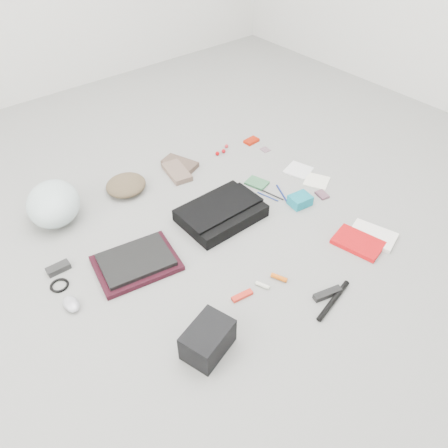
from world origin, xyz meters
TOP-DOWN VIEW (x-y plane):
  - ground_plane at (0.00, 0.00)m, footprint 4.00×4.00m
  - messenger_bag at (0.05, 0.09)m, footprint 0.40×0.29m
  - bag_flap at (0.05, 0.09)m, footprint 0.41×0.19m
  - laptop_sleeve at (-0.45, 0.08)m, footprint 0.40×0.33m
  - laptop at (-0.45, 0.08)m, footprint 0.34×0.28m
  - bike_helmet at (-0.59, 0.61)m, footprint 0.37×0.40m
  - beanie at (-0.20, 0.59)m, footprint 0.28×0.27m
  - mitten_left at (0.10, 0.55)m, footprint 0.14×0.22m
  - mitten_right at (0.16, 0.60)m, footprint 0.17×0.23m
  - power_brick at (-0.74, 0.27)m, footprint 0.10×0.05m
  - cable_coil at (-0.77, 0.18)m, footprint 0.10×0.10m
  - mouse at (-0.78, 0.04)m, footprint 0.06×0.10m
  - camera_bag at (-0.46, -0.47)m, footprint 0.22×0.18m
  - multitool at (-0.20, -0.36)m, footprint 0.10×0.04m
  - toiletry_tube_white at (-0.09, -0.38)m, footprint 0.04×0.07m
  - toiletry_tube_orange at (-0.01, -0.39)m, footprint 0.05×0.08m
  - u_lock at (0.09, -0.59)m, footprint 0.13×0.06m
  - bike_pump at (0.08, -0.63)m, footprint 0.25×0.08m
  - book_red at (0.44, -0.47)m, footprint 0.20×0.25m
  - book_white at (0.53, -0.49)m, footprint 0.20×0.24m
  - notepad at (0.39, 0.19)m, footprint 0.12×0.14m
  - pen_blue at (0.36, 0.06)m, footprint 0.04×0.13m
  - pen_black at (0.38, 0.06)m, footprint 0.04×0.15m
  - pen_navy at (0.43, 0.03)m, footprint 0.07×0.15m
  - accordion_wallet at (0.44, -0.09)m, footprint 0.12×0.10m
  - card_deck at (0.59, -0.12)m, footprint 0.06×0.08m
  - napkin_top at (0.66, 0.13)m, footprint 0.17×0.17m
  - napkin_bottom at (0.67, -0.01)m, footprint 0.17×0.17m
  - lollipop_a at (0.40, 0.55)m, footprint 0.03×0.03m
  - lollipop_b at (0.45, 0.55)m, footprint 0.03×0.03m
  - lollipop_c at (0.50, 0.59)m, footprint 0.03×0.03m
  - altoids_tin at (0.66, 0.54)m, footprint 0.10×0.06m
  - stamp_sheet at (0.67, 0.41)m, footprint 0.05×0.06m

SIDE VIEW (x-z plane):
  - ground_plane at x=0.00m, z-range 0.00..0.00m
  - stamp_sheet at x=0.67m, z-range 0.00..0.00m
  - napkin_bottom at x=0.67m, z-range 0.00..0.01m
  - pen_blue at x=0.36m, z-range 0.00..0.01m
  - napkin_top at x=0.66m, z-range 0.00..0.01m
  - pen_black at x=0.38m, z-range 0.00..0.01m
  - pen_navy at x=0.43m, z-range 0.00..0.01m
  - cable_coil at x=-0.77m, z-range 0.00..0.01m
  - card_deck at x=0.59m, z-range 0.00..0.01m
  - notepad at x=0.39m, z-range 0.00..0.01m
  - multitool at x=-0.20m, z-range 0.00..0.01m
  - toiletry_tube_white at x=-0.09m, z-range 0.00..0.02m
  - altoids_tin at x=0.66m, z-range 0.00..0.02m
  - toiletry_tube_orange at x=-0.01m, z-range 0.00..0.02m
  - book_white at x=0.53m, z-range 0.00..0.02m
  - bike_pump at x=0.08m, z-range 0.00..0.02m
  - book_red at x=0.44m, z-range 0.00..0.02m
  - lollipop_c at x=0.50m, z-range 0.00..0.02m
  - laptop_sleeve at x=-0.45m, z-range 0.00..0.03m
  - lollipop_b at x=0.45m, z-range 0.00..0.03m
  - lollipop_a at x=0.40m, z-range 0.00..0.03m
  - u_lock at x=0.09m, z-range 0.00..0.03m
  - power_brick at x=-0.74m, z-range 0.00..0.03m
  - mitten_right at x=0.16m, z-range 0.00..0.03m
  - mitten_left at x=0.10m, z-range 0.00..0.03m
  - mouse at x=-0.78m, z-range 0.00..0.04m
  - accordion_wallet at x=0.44m, z-range 0.00..0.05m
  - messenger_bag at x=0.05m, z-range 0.00..0.07m
  - laptop at x=-0.45m, z-range 0.03..0.05m
  - beanie at x=-0.20m, z-range 0.00..0.08m
  - camera_bag at x=-0.46m, z-range 0.00..0.12m
  - bag_flap at x=0.05m, z-range 0.07..0.08m
  - bike_helmet at x=-0.59m, z-range 0.00..0.19m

